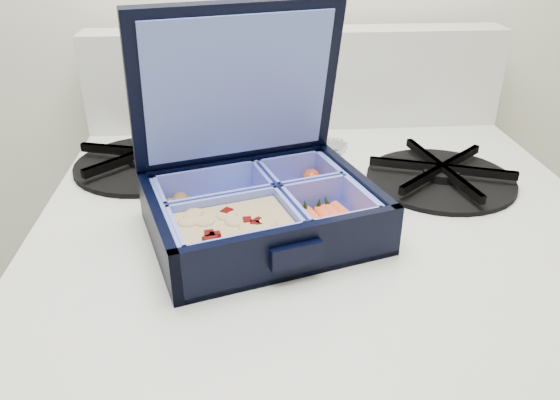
{
  "coord_description": "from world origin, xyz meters",
  "views": [
    {
      "loc": [
        0.27,
        1.2,
        1.14
      ],
      "look_at": [
        0.3,
        1.66,
        0.89
      ],
      "focal_mm": 35.0,
      "sensor_mm": 36.0,
      "label": 1
    }
  ],
  "objects": [
    {
      "name": "fork",
      "position": [
        0.35,
        1.76,
        0.87
      ],
      "size": [
        0.11,
        0.19,
        0.01
      ],
      "primitive_type": null,
      "rotation": [
        0.0,
        0.0,
        -0.44
      ],
      "color": "silver",
      "rests_on": "stove"
    },
    {
      "name": "burner_grate",
      "position": [
        0.5,
        1.75,
        0.87
      ],
      "size": [
        0.21,
        0.21,
        0.02
      ],
      "primitive_type": "cylinder",
      "rotation": [
        0.0,
        0.0,
        -0.34
      ],
      "color": "black",
      "rests_on": "stove"
    },
    {
      "name": "bento_box",
      "position": [
        0.29,
        1.65,
        0.89
      ],
      "size": [
        0.24,
        0.21,
        0.05
      ],
      "primitive_type": null,
      "rotation": [
        0.0,
        0.0,
        0.29
      ],
      "color": "black",
      "rests_on": "stove"
    },
    {
      "name": "burner_grate_rear",
      "position": [
        0.15,
        1.82,
        0.87
      ],
      "size": [
        0.21,
        0.21,
        0.02
      ],
      "primitive_type": "cylinder",
      "rotation": [
        0.0,
        0.0,
        -0.29
      ],
      "color": "black",
      "rests_on": "stove"
    }
  ]
}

